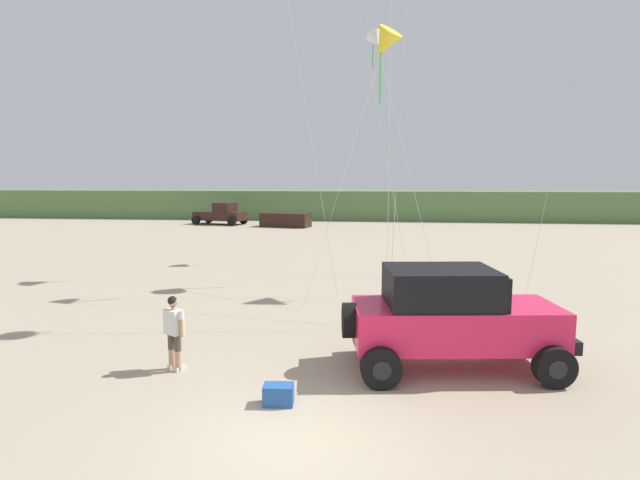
{
  "coord_description": "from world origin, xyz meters",
  "views": [
    {
      "loc": [
        1.3,
        -7.55,
        4.21
      ],
      "look_at": [
        -0.03,
        4.07,
        2.76
      ],
      "focal_mm": 28.3,
      "sensor_mm": 36.0,
      "label": 1
    }
  ],
  "objects_px": {
    "jeep": "(452,316)",
    "distant_pickup": "(221,214)",
    "distant_sedan": "(286,220)",
    "kite_orange_streamer": "(376,40)",
    "person_watching": "(174,329)",
    "cooler_box": "(278,395)",
    "kite_black_sled": "(385,44)"
  },
  "relations": [
    {
      "from": "distant_sedan",
      "to": "distant_pickup",
      "type": "bearing_deg",
      "value": 177.75
    },
    {
      "from": "distant_sedan",
      "to": "kite_orange_streamer",
      "type": "distance_m",
      "value": 20.81
    },
    {
      "from": "distant_pickup",
      "to": "distant_sedan",
      "type": "bearing_deg",
      "value": -14.81
    },
    {
      "from": "kite_black_sled",
      "to": "jeep",
      "type": "bearing_deg",
      "value": -81.45
    },
    {
      "from": "jeep",
      "to": "person_watching",
      "type": "relative_size",
      "value": 2.98
    },
    {
      "from": "jeep",
      "to": "person_watching",
      "type": "xyz_separation_m",
      "value": [
        -6.03,
        -0.78,
        -0.26
      ]
    },
    {
      "from": "distant_pickup",
      "to": "kite_orange_streamer",
      "type": "bearing_deg",
      "value": -52.28
    },
    {
      "from": "cooler_box",
      "to": "distant_sedan",
      "type": "distance_m",
      "value": 34.28
    },
    {
      "from": "person_watching",
      "to": "kite_orange_streamer",
      "type": "relative_size",
      "value": 0.14
    },
    {
      "from": "jeep",
      "to": "distant_pickup",
      "type": "bearing_deg",
      "value": 115.37
    },
    {
      "from": "person_watching",
      "to": "distant_sedan",
      "type": "xyz_separation_m",
      "value": [
        -3.48,
        32.33,
        -0.34
      ]
    },
    {
      "from": "kite_black_sled",
      "to": "cooler_box",
      "type": "bearing_deg",
      "value": -99.33
    },
    {
      "from": "kite_orange_streamer",
      "to": "distant_sedan",
      "type": "bearing_deg",
      "value": 115.16
    },
    {
      "from": "jeep",
      "to": "distant_sedan",
      "type": "height_order",
      "value": "jeep"
    },
    {
      "from": "person_watching",
      "to": "distant_pickup",
      "type": "distance_m",
      "value": 35.34
    },
    {
      "from": "person_watching",
      "to": "kite_black_sled",
      "type": "height_order",
      "value": "kite_black_sled"
    },
    {
      "from": "distant_sedan",
      "to": "kite_black_sled",
      "type": "height_order",
      "value": "kite_black_sled"
    },
    {
      "from": "cooler_box",
      "to": "distant_sedan",
      "type": "xyz_separation_m",
      "value": [
        -6.07,
        33.74,
        0.41
      ]
    },
    {
      "from": "kite_black_sled",
      "to": "person_watching",
      "type": "bearing_deg",
      "value": -113.33
    },
    {
      "from": "person_watching",
      "to": "cooler_box",
      "type": "relative_size",
      "value": 2.98
    },
    {
      "from": "distant_pickup",
      "to": "kite_orange_streamer",
      "type": "height_order",
      "value": "kite_orange_streamer"
    },
    {
      "from": "jeep",
      "to": "kite_orange_streamer",
      "type": "distance_m",
      "value": 18.2
    },
    {
      "from": "cooler_box",
      "to": "distant_pickup",
      "type": "height_order",
      "value": "distant_pickup"
    },
    {
      "from": "cooler_box",
      "to": "kite_black_sled",
      "type": "height_order",
      "value": "kite_black_sled"
    },
    {
      "from": "kite_orange_streamer",
      "to": "kite_black_sled",
      "type": "bearing_deg",
      "value": -86.08
    },
    {
      "from": "jeep",
      "to": "distant_pickup",
      "type": "xyz_separation_m",
      "value": [
        -15.74,
        33.2,
        -0.26
      ]
    },
    {
      "from": "distant_pickup",
      "to": "person_watching",
      "type": "bearing_deg",
      "value": -74.04
    },
    {
      "from": "distant_sedan",
      "to": "kite_black_sled",
      "type": "distance_m",
      "value": 24.83
    },
    {
      "from": "person_watching",
      "to": "distant_pickup",
      "type": "bearing_deg",
      "value": 105.96
    },
    {
      "from": "jeep",
      "to": "cooler_box",
      "type": "xyz_separation_m",
      "value": [
        -3.44,
        -2.19,
        -1.01
      ]
    },
    {
      "from": "jeep",
      "to": "kite_black_sled",
      "type": "relative_size",
      "value": 0.48
    },
    {
      "from": "cooler_box",
      "to": "person_watching",
      "type": "bearing_deg",
      "value": 147.07
    }
  ]
}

